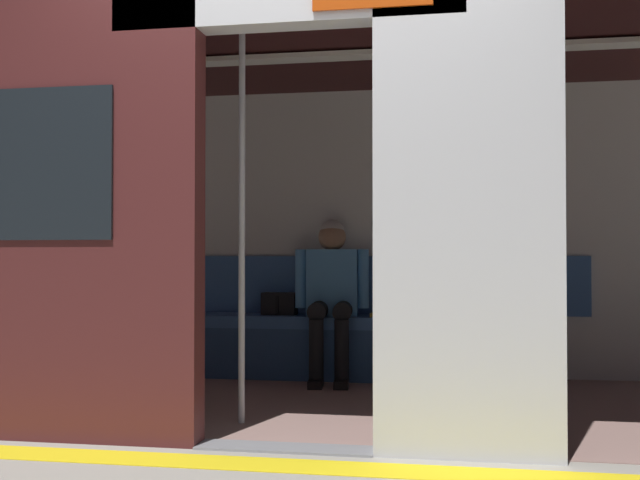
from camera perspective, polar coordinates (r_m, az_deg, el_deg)
ground_plane at (r=3.97m, az=-2.47°, el=-14.58°), size 60.00×60.00×0.00m
platform_edge_strip at (r=3.68m, az=-3.55°, el=-15.58°), size 8.00×0.24×0.01m
train_car at (r=5.06m, az=-0.03°, el=5.85°), size 6.40×2.72×2.35m
bench_seat at (r=6.05m, az=2.20°, el=-6.46°), size 2.51×0.44×0.47m
person_seated at (r=6.00m, az=0.82°, el=-3.37°), size 0.55×0.70×1.20m
handbag at (r=6.19m, az=-2.89°, el=-4.52°), size 0.26×0.15×0.17m
book at (r=6.03m, az=4.45°, el=-5.28°), size 0.17×0.23×0.03m
grab_pole_door at (r=4.47m, az=-5.56°, el=1.19°), size 0.04×0.04×2.21m
grab_pole_far at (r=4.41m, az=4.01°, el=1.22°), size 0.04×0.04×2.21m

